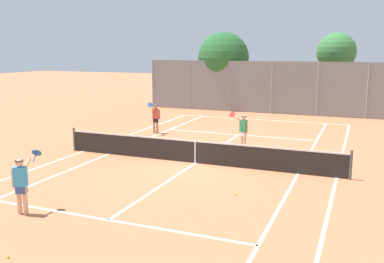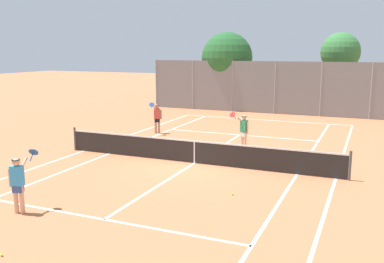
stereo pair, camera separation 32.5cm
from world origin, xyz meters
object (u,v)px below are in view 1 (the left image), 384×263
tree_behind_left (223,59)px  player_far_left (156,117)px  loose_tennis_ball_2 (235,194)px  player_near_side (21,182)px  tree_behind_right (336,53)px  tennis_net (195,151)px  player_far_right (243,130)px  loose_tennis_ball_0 (8,257)px  loose_tennis_ball_3 (278,133)px

tree_behind_left → player_far_left: bearing=-90.4°
tree_behind_left → loose_tennis_ball_2: bearing=-70.8°
player_near_side → tree_behind_right: 26.21m
tennis_net → tree_behind_left: bearing=104.4°
player_far_right → loose_tennis_ball_0: (-2.03, -12.23, -0.89)m
loose_tennis_ball_3 → tree_behind_left: tree_behind_left is taller
loose_tennis_ball_3 → tree_behind_left: bearing=124.3°
loose_tennis_ball_0 → loose_tennis_ball_3: 16.91m
loose_tennis_ball_3 → loose_tennis_ball_0: bearing=-99.6°
loose_tennis_ball_2 → tree_behind_left: tree_behind_left is taller
loose_tennis_ball_0 → tree_behind_left: size_ratio=0.01×
loose_tennis_ball_0 → loose_tennis_ball_2: bearing=59.6°
loose_tennis_ball_3 → player_near_side: bearing=-106.9°
loose_tennis_ball_2 → player_far_right: bearing=103.2°
player_far_left → tree_behind_left: bearing=89.6°
player_near_side → player_far_right: (3.62, 10.07, 0.00)m
player_far_left → player_near_side: bearing=-81.1°
player_far_left → loose_tennis_ball_0: 14.63m
player_far_left → loose_tennis_ball_0: (3.48, -14.19, -0.89)m
loose_tennis_ball_3 → loose_tennis_ball_2: bearing=-86.4°
tennis_net → loose_tennis_ball_2: tennis_net is taller
player_far_right → loose_tennis_ball_0: player_far_right is taller
tree_behind_right → tennis_net: bearing=-102.5°
player_far_right → loose_tennis_ball_2: size_ratio=26.88×
player_near_side → player_far_left: same height
player_far_right → loose_tennis_ball_3: bearing=79.9°
tree_behind_right → tree_behind_left: bearing=-169.5°
player_far_left → loose_tennis_ball_2: bearing=-49.6°
tennis_net → tree_behind_left: (-4.28, 16.71, 3.35)m
player_far_left → loose_tennis_ball_2: 10.82m
tree_behind_left → tennis_net: bearing=-75.6°
player_near_side → tree_behind_right: size_ratio=0.30×
player_far_right → loose_tennis_ball_0: bearing=-99.4°
tree_behind_left → loose_tennis_ball_3: bearing=-55.7°
player_near_side → tree_behind_left: (-1.81, 23.62, 2.93)m
tree_behind_right → player_far_left: bearing=-122.6°
loose_tennis_ball_2 → tree_behind_right: bearing=86.2°
player_near_side → loose_tennis_ball_3: player_near_side is taller
player_near_side → tree_behind_left: size_ratio=0.30×
player_far_right → tree_behind_left: (-5.43, 13.56, 2.93)m
loose_tennis_ball_0 → player_far_left: bearing=103.8°
tree_behind_left → player_near_side: bearing=-85.6°
tree_behind_left → loose_tennis_ball_0: bearing=-82.5°
loose_tennis_ball_3 → player_far_right: bearing=-100.1°
tennis_net → loose_tennis_ball_0: tennis_net is taller
loose_tennis_ball_2 → player_far_left: bearing=130.4°
player_far_right → tennis_net: bearing=-109.9°
player_far_left → tree_behind_right: tree_behind_right is taller
loose_tennis_ball_2 → tree_behind_right: tree_behind_right is taller
loose_tennis_ball_0 → loose_tennis_ball_2: (3.51, 5.97, 0.00)m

